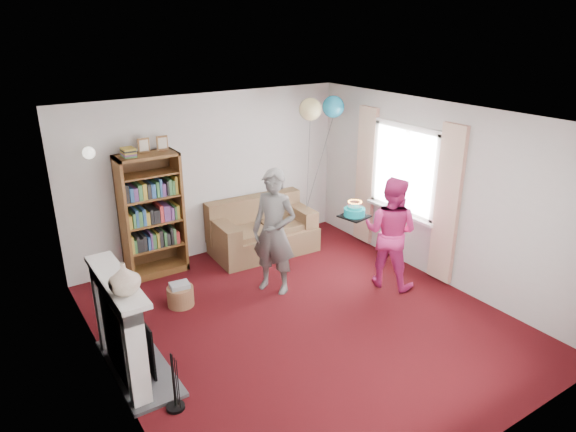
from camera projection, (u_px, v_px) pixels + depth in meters
ground at (303, 321)px, 6.35m from camera, size 5.00×5.00×0.00m
wall_back at (210, 176)px, 7.86m from camera, size 4.50×0.02×2.50m
wall_left at (105, 279)px, 4.74m from camera, size 0.02×5.00×2.50m
wall_right at (438, 193)px, 7.07m from camera, size 0.02×5.00×2.50m
ceiling at (306, 118)px, 5.45m from camera, size 4.50×5.00×0.01m
fireplace at (126, 331)px, 5.24m from camera, size 0.55×1.80×1.12m
window_bay at (403, 186)px, 7.52m from camera, size 0.14×2.02×2.20m
wall_sconce at (89, 153)px, 6.62m from camera, size 0.16×0.23×0.16m
bookcase at (151, 216)px, 7.29m from camera, size 0.84×0.42×1.99m
sofa at (261, 232)px, 8.17m from camera, size 1.61×0.85×0.85m
wicker_basket at (180, 295)px, 6.65m from camera, size 0.34×0.34×0.32m
person_striped at (274, 232)px, 6.79m from camera, size 0.67×0.75×1.71m
person_magenta at (390, 232)px, 6.97m from camera, size 0.87×0.95×1.56m
birthday_cake at (354, 212)px, 6.81m from camera, size 0.34×0.34×0.22m
balloons at (322, 108)px, 7.85m from camera, size 0.78×0.34×1.74m
mantel_vase at (124, 278)px, 4.69m from camera, size 0.36×0.36×0.30m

